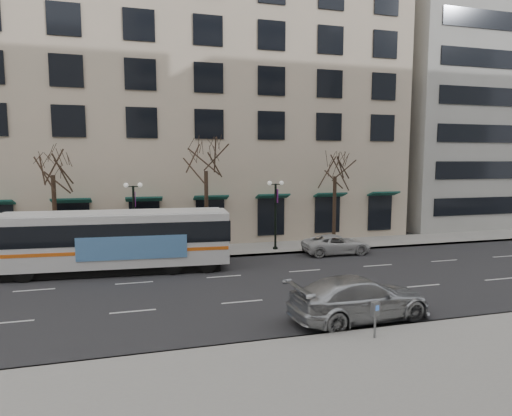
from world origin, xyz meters
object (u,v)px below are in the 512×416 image
object	(u,v)px
city_bus	(117,239)
pay_station	(375,312)
tree_far_mid	(206,157)
lamp_post_left	(134,216)
lamp_post_right	(276,212)
tree_far_right	(335,164)
white_pickup	(336,244)
silver_car	(360,298)
tree_far_left	(52,160)

from	to	relation	value
city_bus	pay_station	bearing A→B (deg)	-49.43
tree_far_mid	lamp_post_left	size ratio (longest dim) A/B	1.64
lamp_post_right	pay_station	world-z (taller)	lamp_post_right
tree_far_mid	lamp_post_right	xyz separation A→B (m)	(5.01, -0.60, -3.96)
tree_far_right	lamp_post_right	size ratio (longest dim) A/B	1.55
tree_far_mid	city_bus	distance (m)	8.61
tree_far_mid	white_pickup	distance (m)	11.23
lamp_post_right	tree_far_right	bearing A→B (deg)	6.85
lamp_post_right	city_bus	xyz separation A→B (m)	(-10.99, -3.18, -0.95)
tree_far_mid	lamp_post_left	distance (m)	6.40
city_bus	lamp_post_left	bearing A→B (deg)	76.47
white_pickup	silver_car	bearing A→B (deg)	160.15
tree_far_left	city_bus	world-z (taller)	tree_far_left
lamp_post_left	city_bus	xyz separation A→B (m)	(-0.99, -3.18, -0.95)
city_bus	pay_station	world-z (taller)	city_bus
silver_car	pay_station	xyz separation A→B (m)	(-0.59, -2.23, 0.23)
white_pickup	pay_station	size ratio (longest dim) A/B	3.62
tree_far_right	lamp_post_right	xyz separation A→B (m)	(-4.99, -0.60, -3.48)
tree_far_mid	silver_car	xyz separation A→B (m)	(4.31, -14.51, -6.00)
tree_far_right	silver_car	xyz separation A→B (m)	(-5.69, -14.51, -5.52)
tree_far_right	pay_station	distance (m)	18.65
lamp_post_right	tree_far_mid	bearing A→B (deg)	173.17
tree_far_right	lamp_post_left	size ratio (longest dim) A/B	1.55
tree_far_left	white_pickup	size ratio (longest dim) A/B	1.69
tree_far_mid	silver_car	bearing A→B (deg)	-73.45
lamp_post_right	city_bus	world-z (taller)	lamp_post_right
tree_far_left	tree_far_right	bearing A→B (deg)	0.00
silver_car	pay_station	world-z (taller)	silver_car
tree_far_mid	lamp_post_right	bearing A→B (deg)	-6.83
tree_far_left	silver_car	size ratio (longest dim) A/B	1.34
tree_far_right	pay_station	xyz separation A→B (m)	(-6.28, -16.74, -5.29)
city_bus	tree_far_left	bearing A→B (deg)	140.48
tree_far_right	city_bus	world-z (taller)	tree_far_right
city_bus	silver_car	size ratio (longest dim) A/B	2.19
pay_station	lamp_post_right	bearing A→B (deg)	73.02
lamp_post_right	white_pickup	bearing A→B (deg)	-26.73
tree_far_left	white_pickup	xyz separation A→B (m)	(18.98, -2.60, -6.01)
tree_far_left	tree_far_right	xyz separation A→B (m)	(20.00, 0.00, -0.28)
tree_far_mid	city_bus	size ratio (longest dim) A/B	0.63
city_bus	white_pickup	distance (m)	15.06
tree_far_right	pay_station	bearing A→B (deg)	-110.56
tree_far_right	lamp_post_left	xyz separation A→B (m)	(-14.99, -0.60, -3.48)
lamp_post_left	pay_station	world-z (taller)	lamp_post_left
lamp_post_left	white_pickup	bearing A→B (deg)	-8.15
silver_car	white_pickup	world-z (taller)	silver_car
lamp_post_left	lamp_post_right	world-z (taller)	same
white_pickup	city_bus	bearing A→B (deg)	96.07
tree_far_mid	pay_station	size ratio (longest dim) A/B	6.29
city_bus	white_pickup	bearing A→B (deg)	8.27
tree_far_left	pay_station	bearing A→B (deg)	-50.67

